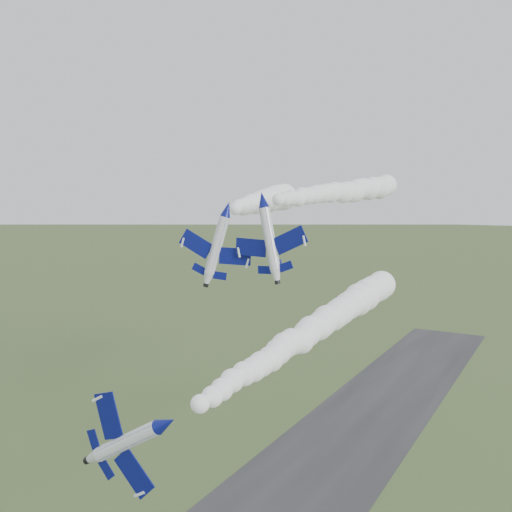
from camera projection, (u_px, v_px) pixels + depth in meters
The scene contains 7 objects.
runway at pixel (284, 505), 87.86m from camera, with size 24.00×260.00×0.04m, color #2A2A2C.
jet_lead at pixel (166, 424), 48.05m from camera, with size 5.03×11.73×8.44m.
smoke_trail_jet_lead at pixel (320, 325), 78.40m from camera, with size 5.07×64.28×5.07m, color white, non-canonical shape.
jet_pair_left at pixel (227, 209), 77.45m from camera, with size 10.02×12.09×3.87m.
smoke_trail_jet_pair_left at pixel (266, 201), 106.38m from camera, with size 5.65×54.19×5.65m, color white, non-canonical shape.
jet_pair_right at pixel (262, 199), 74.96m from camera, with size 10.19×12.42×3.50m.
smoke_trail_jet_pair_right at pixel (345, 192), 105.26m from camera, with size 4.87×62.56×4.87m, color white, non-canonical shape.
Camera 1 is at (37.18, -44.85, 47.27)m, focal length 40.00 mm.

